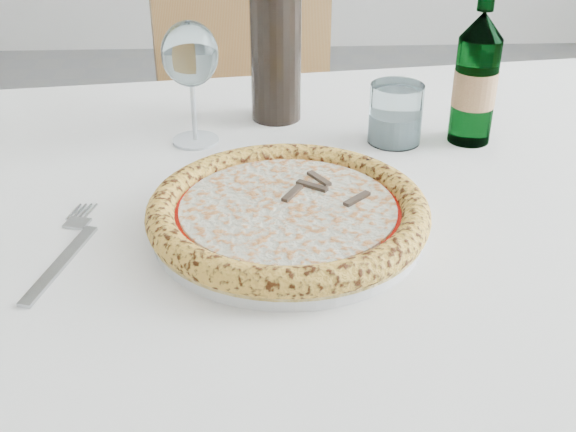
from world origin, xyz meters
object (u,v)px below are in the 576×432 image
(wine_bottle, at_px, (276,33))
(tumbler, at_px, (395,118))
(wine_glass, at_px, (190,57))
(plate, at_px, (288,225))
(beer_bottle, at_px, (476,78))
(chair_far, at_px, (256,113))
(pizza, at_px, (288,211))
(dining_table, at_px, (284,247))

(wine_bottle, bearing_deg, tumbler, -30.87)
(wine_glass, distance_m, wine_bottle, 0.15)
(plate, xyz_separation_m, beer_bottle, (0.27, 0.24, 0.08))
(chair_far, bearing_deg, plate, -87.90)
(tumbler, bearing_deg, pizza, -123.67)
(tumbler, bearing_deg, wine_bottle, 149.13)
(plate, bearing_deg, pizza, 160.64)
(plate, xyz_separation_m, wine_glass, (-0.12, 0.26, 0.12))
(pizza, xyz_separation_m, tumbler, (0.16, 0.25, 0.01))
(pizza, bearing_deg, plate, -19.36)
(dining_table, relative_size, plate, 5.34)
(dining_table, bearing_deg, pizza, -90.01)
(wine_glass, bearing_deg, beer_bottle, -1.95)
(wine_bottle, bearing_deg, plate, -89.68)
(beer_bottle, bearing_deg, dining_table, -151.97)
(tumbler, relative_size, beer_bottle, 0.36)
(dining_table, xyz_separation_m, pizza, (-0.00, -0.10, 0.11))
(pizza, height_order, wine_glass, wine_glass)
(chair_far, distance_m, wine_glass, 0.76)
(tumbler, xyz_separation_m, beer_bottle, (0.11, -0.00, 0.06))
(chair_far, xyz_separation_m, plate, (0.03, -0.93, 0.23))
(pizza, bearing_deg, beer_bottle, 42.00)
(tumbler, bearing_deg, plate, -123.66)
(beer_bottle, bearing_deg, chair_far, 113.98)
(plate, relative_size, tumbler, 3.58)
(chair_far, height_order, wine_glass, same)
(beer_bottle, xyz_separation_m, wine_bottle, (-0.27, 0.10, 0.04))
(wine_glass, relative_size, beer_bottle, 0.75)
(plate, distance_m, beer_bottle, 0.37)
(chair_far, height_order, beer_bottle, beer_bottle)
(dining_table, distance_m, pizza, 0.15)
(dining_table, distance_m, wine_glass, 0.29)
(chair_far, relative_size, pizza, 2.94)
(chair_far, relative_size, wine_bottle, 3.01)
(pizza, relative_size, wine_bottle, 1.03)
(dining_table, bearing_deg, chair_far, 92.35)
(pizza, relative_size, beer_bottle, 1.36)
(wine_glass, bearing_deg, tumbler, -2.47)
(wine_glass, height_order, wine_bottle, wine_bottle)
(chair_far, distance_m, plate, 0.96)
(wine_bottle, bearing_deg, beer_bottle, -20.09)
(chair_far, xyz_separation_m, tumbler, (0.20, -0.69, 0.26))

